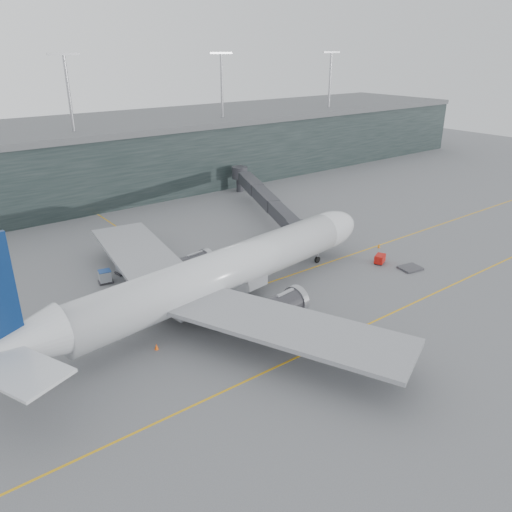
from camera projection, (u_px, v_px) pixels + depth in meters
ground at (176, 297)px, 65.54m from camera, size 320.00×320.00×0.00m
taxiline_a at (192, 309)px, 62.60m from camera, size 160.00×0.25×0.02m
taxiline_b at (272, 369)px, 50.88m from camera, size 160.00×0.25×0.02m
taxiline_lead_main at (144, 245)px, 82.99m from camera, size 0.25×60.00×0.02m
terminal at (39, 164)px, 105.10m from camera, size 240.00×36.00×29.00m
main_aircraft at (218, 274)px, 61.36m from camera, size 57.68×53.76×16.18m
jet_bridge at (250, 197)px, 94.26m from camera, size 16.84×43.61×5.66m
gse_cart at (380, 259)px, 75.54m from camera, size 2.34×1.98×1.36m
baggage_dolly at (410, 268)px, 73.75m from camera, size 3.50×3.00×0.31m
uld_a at (105, 277)px, 69.19m from camera, size 2.23×1.92×1.79m
uld_b at (123, 267)px, 72.11m from camera, size 2.36×1.98×1.98m
uld_c at (135, 267)px, 72.25m from camera, size 2.06×1.77×1.67m
cone_nose at (379, 246)px, 81.53m from camera, size 0.46×0.46×0.73m
cone_wing_stbd at (311, 337)px, 55.71m from camera, size 0.48×0.48×0.76m
cone_wing_port at (196, 254)px, 78.31m from camera, size 0.46×0.46×0.73m
cone_tail at (156, 347)px, 54.05m from camera, size 0.45×0.45×0.72m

